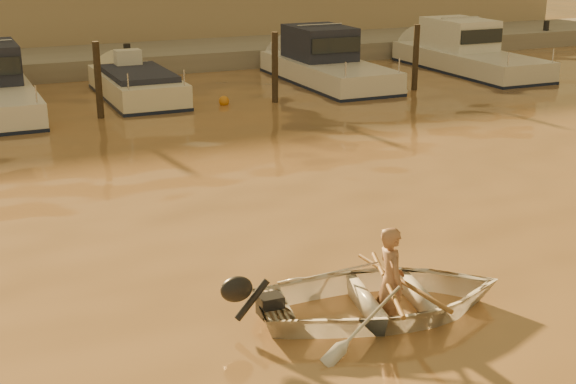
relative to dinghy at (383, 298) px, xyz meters
name	(u,v)px	position (x,y,z in m)	size (l,w,h in m)	color
ground_plane	(362,359)	(-0.82, -0.93, -0.22)	(160.00, 160.00, 0.00)	brown
dinghy	(383,298)	(0.00, 0.00, 0.00)	(2.33, 3.27, 0.68)	silver
person	(391,281)	(0.10, -0.02, 0.22)	(0.54, 0.35, 1.47)	#9D6C4E
outboard_motor	(269,305)	(-1.48, 0.27, 0.06)	(0.90, 0.40, 0.70)	black
oar_port	(402,281)	(0.25, -0.05, 0.20)	(0.06, 0.06, 2.10)	brown
oar_starboard	(387,283)	(0.05, -0.01, 0.20)	(0.06, 0.06, 2.10)	brown
moored_boat_3	(137,91)	(0.50, 15.07, 0.01)	(1.92, 5.59, 0.95)	#EDE1C7
moored_boat_4	(328,63)	(6.77, 15.07, 0.41)	(2.22, 6.87, 1.75)	silver
moored_boat_5	(469,53)	(12.31, 15.07, 0.41)	(2.21, 7.44, 1.75)	beige
piling_2	(98,84)	(-1.02, 12.87, 0.68)	(0.18, 0.18, 2.20)	#2D2319
piling_3	(275,71)	(3.98, 12.87, 0.68)	(0.18, 0.18, 2.20)	#2D2319
piling_4	(416,61)	(8.68, 12.87, 0.68)	(0.18, 0.18, 2.20)	#2D2319
fender_c	(12,129)	(-3.35, 12.06, -0.12)	(0.30, 0.30, 0.30)	silver
fender_d	(224,101)	(2.53, 13.16, -0.12)	(0.30, 0.30, 0.30)	orange
fender_e	(403,92)	(7.89, 12.26, -0.12)	(0.30, 0.30, 0.30)	silver
quay	(61,68)	(-0.82, 20.57, -0.07)	(52.00, 4.00, 1.00)	gray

